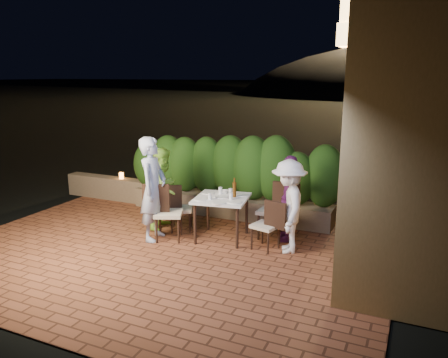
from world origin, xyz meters
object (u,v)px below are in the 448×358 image
Objects in this scene: dining_table at (222,218)px; chair_left_front at (169,212)px; chair_right_front at (265,225)px; beer_bottle at (234,188)px; diner_green at (164,188)px; chair_left_back at (181,208)px; diner_purple at (290,198)px; bowl at (224,192)px; diner_blue at (153,189)px; parapet_lamp at (121,176)px; chair_right_back at (274,210)px; diner_white at (289,206)px.

chair_left_front reaches higher than dining_table.
chair_right_front is at bearing -13.77° from chair_left_front.
diner_green reaches higher than beer_bottle.
diner_green is at bearing 7.56° from chair_right_front.
chair_left_back is (-1.04, -0.03, -0.49)m from beer_bottle.
bowl is at bearing -94.85° from diner_purple.
chair_left_front is 0.48m from diner_blue.
parapet_lamp is at bearing 51.45° from diner_green.
diner_purple is (1.92, 0.37, 0.31)m from chair_left_back.
parapet_lamp is (-3.26, 1.15, -0.35)m from beer_bottle.
chair_left_front is 0.66× the size of diner_purple.
diner_green is 2.18m from parapet_lamp.
chair_left_front is 7.06× the size of parapet_lamp.
chair_right_back is 0.58× the size of diner_blue.
diner_purple is (0.88, 0.34, -0.18)m from beer_bottle.
chair_right_front is (1.66, 0.28, -0.07)m from chair_left_front.
diner_blue is at bearing -99.33° from diner_white.
diner_purple is at bearing 21.35° from beer_bottle.
diner_white is 1.01× the size of diner_purple.
chair_right_front is at bearing -8.54° from dining_table.
dining_table is at bearing -151.61° from beer_bottle.
diner_blue is at bearing 29.91° from chair_right_back.
dining_table is at bearing -80.90° from diner_purple.
diner_green reaches higher than diner_purple.
diner_blue reaches higher than parapet_lamp.
diner_blue is at bearing -142.99° from bowl.
diner_blue is 1.19× the size of diner_white.
chair_left_back reaches higher than parapet_lamp.
diner_white is at bearing -88.47° from diner_blue.
diner_purple reaches higher than beer_bottle.
chair_left_back is 0.76m from diner_blue.
parapet_lamp is at bearing 161.77° from bowl.
diner_purple is (0.23, 0.58, 0.32)m from chair_right_front.
diner_white is at bearing -9.04° from beer_bottle.
parapet_lamp is (-3.91, 1.38, 0.15)m from chair_right_front.
dining_table is 4.85× the size of bowl.
diner_white is at bearing -100.70° from diner_green.
diner_green is at bearing -113.70° from diner_white.
dining_table is at bearing -30.49° from chair_left_back.
diner_blue is (-1.07, -0.47, 0.52)m from dining_table.
diner_green is 2.32m from diner_purple.
dining_table is 0.59m from beer_bottle.
diner_white is at bearing 0.21° from diner_purple.
diner_white is 4.46m from parapet_lamp.
beer_bottle reaches higher than chair_left_back.
chair_left_front is (-1.01, -0.51, -0.42)m from beer_bottle.
bowl is 0.18× the size of chair_right_back.
beer_bottle is 0.40× the size of chair_right_front.
chair_left_back is at bearing -178.62° from beer_bottle.
parapet_lamp is (-2.25, 1.66, 0.08)m from chair_left_front.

